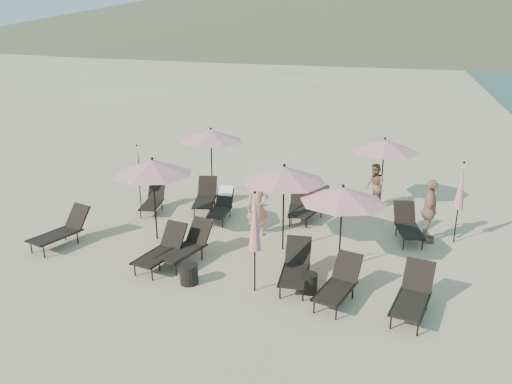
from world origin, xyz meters
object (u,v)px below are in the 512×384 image
(lounger_1, at_px, (162,249))
(lounger_7, at_px, (206,197))
(umbrella_closed_1, at_px, (461,187))
(lounger_10, at_px, (310,205))
(lounger_3, at_px, (296,267))
(lounger_4, at_px, (339,283))
(lounger_6, at_px, (153,200))
(umbrella_open_0, at_px, (153,167))
(umbrella_open_3, at_px, (211,135))
(beachgoer_b, at_px, (375,186))
(umbrella_open_2, at_px, (343,195))
(umbrella_closed_0, at_px, (255,223))
(side_table_0, at_px, (189,274))
(lounger_9, at_px, (299,206))
(lounger_8, at_px, (222,205))
(side_table_1, at_px, (309,283))
(lounger_0, at_px, (62,229))
(beachgoer_a, at_px, (257,207))
(umbrella_open_1, at_px, (284,174))
(umbrella_open_4, at_px, (384,146))
(umbrella_closed_2, at_px, (138,165))
(lounger_5, at_px, (413,295))
(lounger_2, at_px, (187,245))
(beachgoer_c, at_px, (429,211))

(lounger_1, relative_size, lounger_7, 0.97)
(umbrella_closed_1, bearing_deg, lounger_10, 172.24)
(lounger_3, bearing_deg, lounger_4, -30.48)
(lounger_6, distance_m, umbrella_open_0, 3.00)
(umbrella_open_3, xyz_separation_m, beachgoer_b, (5.90, 0.25, -1.46))
(umbrella_open_2, relative_size, umbrella_closed_0, 0.93)
(umbrella_open_3, relative_size, umbrella_closed_1, 1.04)
(lounger_3, distance_m, lounger_10, 4.46)
(side_table_0, bearing_deg, lounger_9, 72.99)
(lounger_8, bearing_deg, umbrella_closed_1, -4.07)
(umbrella_open_2, distance_m, side_table_1, 2.32)
(lounger_0, xyz_separation_m, beachgoer_a, (5.07, 2.38, 0.42))
(umbrella_open_1, distance_m, side_table_0, 3.66)
(umbrella_closed_0, bearing_deg, umbrella_open_0, 150.86)
(lounger_7, bearing_deg, umbrella_open_4, 5.24)
(lounger_10, bearing_deg, umbrella_closed_2, -157.56)
(lounger_5, distance_m, umbrella_open_1, 4.60)
(lounger_4, relative_size, umbrella_open_0, 0.69)
(umbrella_open_2, relative_size, umbrella_open_3, 0.91)
(lounger_5, bearing_deg, umbrella_closed_2, 165.15)
(lounger_0, xyz_separation_m, lounger_2, (3.84, 0.12, -0.01))
(umbrella_closed_1, bearing_deg, lounger_1, -152.03)
(umbrella_open_3, height_order, side_table_1, umbrella_open_3)
(beachgoer_b, bearing_deg, umbrella_closed_1, 21.06)
(side_table_0, height_order, beachgoer_c, beachgoer_c)
(lounger_1, bearing_deg, lounger_2, 48.62)
(lounger_2, bearing_deg, lounger_4, 2.22)
(lounger_3, xyz_separation_m, beachgoer_c, (3.06, 3.65, 0.48))
(beachgoer_a, bearing_deg, umbrella_open_1, -56.21)
(lounger_1, xyz_separation_m, side_table_1, (3.94, -0.23, -0.22))
(lounger_7, height_order, beachgoer_a, beachgoer_a)
(lounger_5, xyz_separation_m, umbrella_open_4, (-1.18, 6.86, 1.72))
(side_table_1, bearing_deg, umbrella_open_3, 128.82)
(umbrella_closed_2, xyz_separation_m, side_table_0, (3.81, -4.33, -1.33))
(lounger_7, height_order, side_table_1, lounger_7)
(lounger_6, distance_m, umbrella_open_2, 7.24)
(lounger_8, height_order, lounger_10, lounger_10)
(umbrella_open_4, height_order, beachgoer_c, umbrella_open_4)
(lounger_4, xyz_separation_m, lounger_10, (-1.66, 4.91, 0.03))
(umbrella_open_2, bearing_deg, umbrella_closed_2, 160.83)
(umbrella_open_2, bearing_deg, lounger_6, 160.06)
(lounger_6, height_order, beachgoer_c, beachgoer_c)
(lounger_5, xyz_separation_m, umbrella_closed_2, (-8.99, 4.12, 1.12))
(lounger_2, relative_size, lounger_7, 0.99)
(lounger_6, distance_m, beachgoer_c, 8.82)
(lounger_8, distance_m, umbrella_open_0, 3.03)
(lounger_9, xyz_separation_m, side_table_1, (1.31, -4.65, -0.21))
(umbrella_open_2, bearing_deg, lounger_2, -169.45)
(umbrella_closed_2, bearing_deg, umbrella_closed_1, 1.48)
(lounger_2, height_order, beachgoer_a, beachgoer_a)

